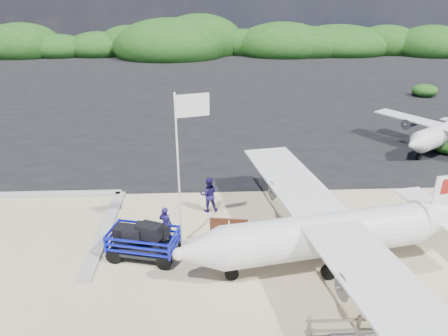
# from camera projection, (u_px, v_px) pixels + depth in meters

# --- Properties ---
(ground) EXTENTS (160.00, 160.00, 0.00)m
(ground) POSITION_uv_depth(u_px,v_px,m) (207.00, 248.00, 16.54)
(ground) COLOR beige
(asphalt_apron) EXTENTS (90.00, 50.00, 0.04)m
(asphalt_apron) POSITION_uv_depth(u_px,v_px,m) (206.00, 88.00, 43.92)
(asphalt_apron) COLOR #B2B2B2
(asphalt_apron) RESTS_ON ground
(lagoon) EXTENTS (9.00, 7.00, 0.40)m
(lagoon) POSITION_uv_depth(u_px,v_px,m) (3.00, 233.00, 17.55)
(lagoon) COLOR #B2B2B2
(lagoon) RESTS_ON ground
(vegetation_band) EXTENTS (124.00, 8.00, 4.40)m
(vegetation_band) POSITION_uv_depth(u_px,v_px,m) (205.00, 55.00, 66.74)
(vegetation_band) COLOR #B2B2B2
(vegetation_band) RESTS_ON ground
(baggage_cart) EXTENTS (3.18, 2.27, 1.44)m
(baggage_cart) POSITION_uv_depth(u_px,v_px,m) (145.00, 257.00, 16.00)
(baggage_cart) COLOR #0D17C5
(baggage_cart) RESTS_ON ground
(flagpole) EXTENTS (1.39, 0.87, 6.46)m
(flagpole) POSITION_uv_depth(u_px,v_px,m) (182.00, 244.00, 16.84)
(flagpole) COLOR white
(flagpole) RESTS_ON ground
(signboard) EXTENTS (1.67, 0.39, 1.37)m
(signboard) POSITION_uv_depth(u_px,v_px,m) (229.00, 246.00, 16.65)
(signboard) COLOR brown
(signboard) RESTS_ON ground
(crew_a) EXTENTS (0.69, 0.58, 1.61)m
(crew_a) POSITION_uv_depth(u_px,v_px,m) (166.00, 224.00, 16.73)
(crew_a) COLOR #1E1654
(crew_a) RESTS_ON ground
(crew_b) EXTENTS (0.90, 0.72, 1.77)m
(crew_b) POSITION_uv_depth(u_px,v_px,m) (209.00, 194.00, 19.00)
(crew_b) COLOR #1E1654
(crew_b) RESTS_ON ground
(aircraft_large) EXTENTS (16.64, 16.64, 4.31)m
(aircraft_large) POSITION_uv_depth(u_px,v_px,m) (309.00, 100.00, 39.09)
(aircraft_large) COLOR #B2B2B2
(aircraft_large) RESTS_ON ground
(aircraft_small) EXTENTS (10.58, 10.58, 2.75)m
(aircraft_small) POSITION_uv_depth(u_px,v_px,m) (122.00, 88.00, 43.93)
(aircraft_small) COLOR #B2B2B2
(aircraft_small) RESTS_ON ground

